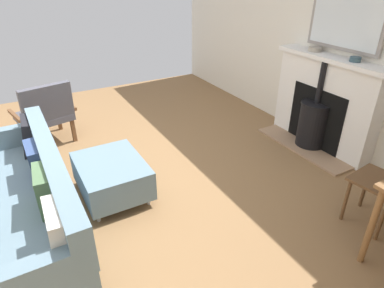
% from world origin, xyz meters
% --- Properties ---
extents(ground_plane, '(5.93, 6.38, 0.01)m').
position_xyz_m(ground_plane, '(0.00, 0.00, -0.00)').
color(ground_plane, olive).
extents(wall_left, '(0.12, 6.38, 2.76)m').
position_xyz_m(wall_left, '(-2.97, 0.00, 1.38)').
color(wall_left, silver).
rests_on(wall_left, ground).
extents(fireplace, '(0.54, 1.48, 1.14)m').
position_xyz_m(fireplace, '(-2.76, 0.39, 0.51)').
color(fireplace, '#9E7A5B').
rests_on(fireplace, ground).
extents(mirror_over_mantel, '(0.04, 0.97, 0.87)m').
position_xyz_m(mirror_over_mantel, '(-2.88, 0.39, 1.64)').
color(mirror_over_mantel, gray).
extents(mantel_bowl_near, '(0.16, 0.16, 0.05)m').
position_xyz_m(mantel_bowl_near, '(-2.79, 0.10, 1.17)').
color(mantel_bowl_near, '#9E9384').
rests_on(mantel_bowl_near, fireplace).
extents(mantel_bowl_far, '(0.12, 0.12, 0.05)m').
position_xyz_m(mantel_bowl_far, '(-2.79, 0.67, 1.17)').
color(mantel_bowl_far, '#334C56').
rests_on(mantel_bowl_far, fireplace).
extents(sofa, '(0.82, 2.09, 0.78)m').
position_xyz_m(sofa, '(0.65, 0.42, 0.35)').
color(sofa, '#B2B2B7').
rests_on(sofa, ground).
extents(ottoman, '(0.62, 0.80, 0.38)m').
position_xyz_m(ottoman, '(-0.14, 0.17, 0.24)').
color(ottoman, '#B2B2B7').
rests_on(ottoman, ground).
extents(armchair_accent, '(0.78, 0.70, 0.83)m').
position_xyz_m(armchair_accent, '(0.24, -1.30, 0.45)').
color(armchair_accent, brown).
rests_on(armchair_accent, ground).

